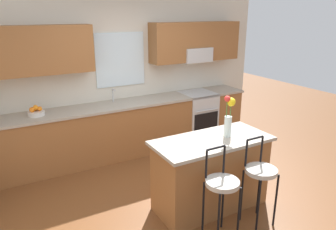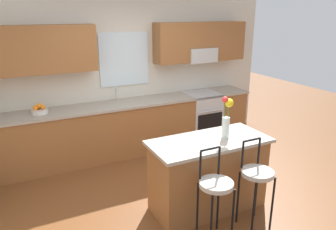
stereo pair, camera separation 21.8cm
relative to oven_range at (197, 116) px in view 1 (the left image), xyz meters
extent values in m
plane|color=brown|center=(-1.40, -1.68, -0.46)|extent=(14.00, 14.00, 0.00)
cube|color=beige|center=(-1.40, 0.38, 0.89)|extent=(5.60, 0.12, 2.70)
cube|color=brown|center=(-2.82, 0.15, 1.39)|extent=(1.77, 0.34, 0.70)
cube|color=brown|center=(0.02, 0.15, 1.39)|extent=(1.77, 0.34, 0.70)
cube|color=silver|center=(-1.40, 0.31, 1.14)|extent=(0.87, 0.03, 0.90)
cube|color=#B7BABC|center=(0.00, 0.12, 1.16)|extent=(0.56, 0.36, 0.26)
cube|color=brown|center=(-1.40, 0.02, -0.02)|extent=(4.50, 0.60, 0.88)
cube|color=#9E9384|center=(-1.40, 0.02, 0.44)|extent=(4.56, 0.64, 0.04)
cube|color=#B7BABC|center=(-1.61, 0.02, 0.39)|extent=(0.54, 0.38, 0.11)
cylinder|color=#B7BABC|center=(-1.61, 0.18, 0.57)|extent=(0.02, 0.02, 0.22)
cylinder|color=#B7BABC|center=(-1.61, 0.12, 0.68)|extent=(0.02, 0.12, 0.02)
cube|color=#B7BABC|center=(0.00, 0.00, 0.00)|extent=(0.60, 0.60, 0.92)
cube|color=black|center=(0.00, -0.29, -0.06)|extent=(0.52, 0.02, 0.40)
cylinder|color=#B7BABC|center=(0.00, -0.33, 0.20)|extent=(0.50, 0.02, 0.02)
cube|color=brown|center=(-1.15, -2.00, -0.02)|extent=(1.39, 0.60, 0.88)
cube|color=#9E9384|center=(-1.15, -2.00, 0.44)|extent=(1.47, 0.68, 0.04)
cylinder|color=black|center=(-1.56, -2.69, -0.13)|extent=(0.02, 0.02, 0.66)
cylinder|color=black|center=(-1.29, -2.69, -0.13)|extent=(0.02, 0.02, 0.66)
cylinder|color=black|center=(-1.56, -2.42, -0.13)|extent=(0.02, 0.02, 0.66)
cylinder|color=black|center=(-1.29, -2.42, -0.13)|extent=(0.02, 0.02, 0.66)
cylinder|color=#B2ADA3|center=(-1.43, -2.56, 0.23)|extent=(0.36, 0.36, 0.05)
cylinder|color=black|center=(-1.54, -2.42, 0.41)|extent=(0.02, 0.02, 0.32)
cylinder|color=black|center=(-1.31, -2.42, 0.41)|extent=(0.02, 0.02, 0.32)
cylinder|color=black|center=(-1.43, -2.42, 0.57)|extent=(0.23, 0.02, 0.02)
cylinder|color=black|center=(-1.01, -2.69, -0.13)|extent=(0.02, 0.02, 0.66)
cylinder|color=black|center=(-0.74, -2.69, -0.13)|extent=(0.02, 0.02, 0.66)
cylinder|color=black|center=(-1.01, -2.42, -0.13)|extent=(0.02, 0.02, 0.66)
cylinder|color=black|center=(-0.74, -2.42, -0.13)|extent=(0.02, 0.02, 0.66)
cylinder|color=#B2ADA3|center=(-0.88, -2.56, 0.23)|extent=(0.36, 0.36, 0.05)
cylinder|color=black|center=(-0.99, -2.42, 0.41)|extent=(0.02, 0.02, 0.32)
cylinder|color=black|center=(-0.76, -2.42, 0.41)|extent=(0.02, 0.02, 0.32)
cylinder|color=black|center=(-0.88, -2.42, 0.57)|extent=(0.23, 0.02, 0.02)
cylinder|color=silver|center=(-0.94, -2.01, 0.59)|extent=(0.09, 0.09, 0.26)
cylinder|color=#3D722D|center=(-0.91, -2.02, 0.72)|extent=(0.01, 0.01, 0.36)
sphere|color=yellow|center=(-0.91, -2.02, 0.90)|extent=(0.11, 0.11, 0.11)
cylinder|color=#3D722D|center=(-0.96, -2.00, 0.74)|extent=(0.01, 0.01, 0.40)
sphere|color=red|center=(-0.96, -2.00, 0.94)|extent=(0.07, 0.07, 0.07)
cylinder|color=silver|center=(-2.86, 0.02, 0.49)|extent=(0.24, 0.24, 0.06)
sphere|color=orange|center=(-2.81, 0.02, 0.56)|extent=(0.07, 0.07, 0.07)
sphere|color=orange|center=(-2.86, 0.08, 0.56)|extent=(0.08, 0.08, 0.08)
sphere|color=orange|center=(-2.92, 0.02, 0.56)|extent=(0.08, 0.08, 0.08)
sphere|color=orange|center=(-2.86, 0.02, 0.59)|extent=(0.07, 0.07, 0.07)
camera|label=1|loc=(-3.39, -4.89, 1.95)|focal=34.61mm
camera|label=2|loc=(-3.19, -4.99, 1.95)|focal=34.61mm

